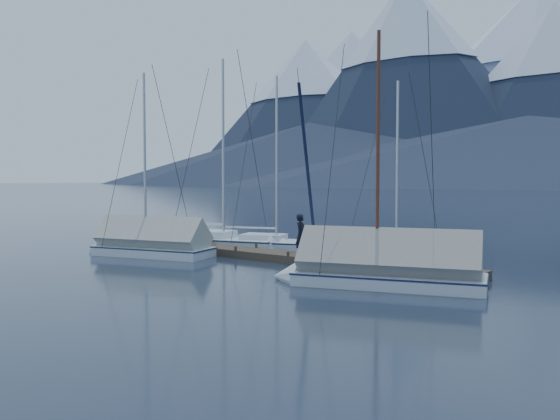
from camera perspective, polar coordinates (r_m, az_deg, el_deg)
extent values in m
plane|color=black|center=(24.45, -2.97, -5.35)|extent=(1000.00, 1000.00, 0.00)
cone|color=#475675|center=(521.42, 6.88, 9.75)|extent=(308.00, 308.00, 130.00)
cone|color=silver|center=(527.29, 6.91, 13.87)|extent=(133.24, 133.24, 54.60)
cone|color=#475675|center=(480.38, 23.87, 11.30)|extent=(352.00, 352.00, 150.00)
cone|color=silver|center=(488.87, 23.98, 16.40)|extent=(152.28, 152.28, 63.00)
cone|color=#192133|center=(398.53, 2.48, 9.33)|extent=(209.00, 209.00, 95.00)
cone|color=silver|center=(402.59, 2.48, 13.30)|extent=(90.41, 90.41, 39.90)
cone|color=#192133|center=(345.11, 11.90, 11.93)|extent=(190.00, 190.00, 115.00)
cone|color=silver|center=(351.99, 11.97, 17.38)|extent=(82.19, 82.19, 48.30)
cone|color=#192133|center=(325.98, 24.71, 10.03)|extent=(171.00, 171.00, 90.00)
cone|color=silver|center=(330.41, 24.81, 14.61)|extent=(73.97, 73.97, 37.80)
cone|color=#192133|center=(332.41, 2.86, 5.40)|extent=(364.00, 364.00, 35.00)
cone|color=#192133|center=(269.23, 22.68, 5.21)|extent=(416.00, 416.00, 30.00)
cube|color=#382D23|center=(25.93, 0.00, -4.48)|extent=(18.00, 1.50, 0.34)
cube|color=black|center=(30.08, -8.93, -3.91)|extent=(3.00, 1.30, 0.30)
cube|color=black|center=(25.96, 0.00, -4.96)|extent=(3.00, 1.30, 0.30)
cube|color=black|center=(22.71, 11.91, -6.18)|extent=(3.00, 1.30, 0.30)
cylinder|color=#382D23|center=(31.99, -10.41, -2.79)|extent=(0.12, 0.12, 0.35)
cylinder|color=#382D23|center=(31.10, -12.37, -2.97)|extent=(0.12, 0.12, 0.35)
cylinder|color=#382D23|center=(29.78, -6.65, -3.18)|extent=(0.12, 0.12, 0.35)
cylinder|color=#382D23|center=(28.83, -8.64, -3.40)|extent=(0.12, 0.12, 0.35)
cylinder|color=#382D23|center=(27.73, -2.30, -3.63)|extent=(0.12, 0.12, 0.35)
cylinder|color=#382D23|center=(26.70, -4.29, -3.89)|extent=(0.12, 0.12, 0.35)
cylinder|color=#382D23|center=(25.85, 2.71, -4.11)|extent=(0.12, 0.12, 0.35)
cylinder|color=#382D23|center=(24.75, 0.78, -4.42)|extent=(0.12, 0.12, 0.35)
cylinder|color=#382D23|center=(24.21, 8.45, -4.62)|extent=(0.12, 0.12, 0.35)
cylinder|color=#382D23|center=(23.03, 6.67, -5.00)|extent=(0.12, 0.12, 0.35)
cylinder|color=#382D23|center=(22.85, 14.97, -5.15)|extent=(0.12, 0.12, 0.35)
cylinder|color=#382D23|center=(21.59, 13.44, -5.60)|extent=(0.12, 0.12, 0.35)
cube|color=silver|center=(31.06, -6.18, -3.32)|extent=(7.23, 4.07, 0.76)
cube|color=silver|center=(31.10, -6.18, -3.95)|extent=(5.96, 2.80, 0.34)
cube|color=#19314D|center=(31.03, -6.18, -2.73)|extent=(7.30, 4.11, 0.07)
cone|color=silver|center=(29.33, 0.57, -3.68)|extent=(1.81, 2.46, 2.20)
cube|color=silver|center=(31.17, -6.74, -2.29)|extent=(2.75, 2.20, 0.34)
cylinder|color=#B2B7BF|center=(30.69, -5.49, 5.87)|extent=(0.14, 0.14, 9.16)
cylinder|color=#B2B7BF|center=(31.54, -8.00, -1.29)|extent=(3.00, 0.94, 0.10)
cylinder|color=#26262B|center=(29.90, -2.58, 5.96)|extent=(0.97, 3.34, 9.17)
cube|color=silver|center=(29.90, -1.06, -3.58)|extent=(6.48, 4.06, 0.68)
cube|color=silver|center=(29.93, -1.06, -4.16)|extent=(5.29, 2.87, 0.31)
cube|color=#171E45|center=(29.86, -1.06, -3.03)|extent=(6.54, 4.10, 0.06)
cone|color=silver|center=(28.90, 5.57, -3.82)|extent=(1.74, 2.24, 1.97)
cube|color=silver|center=(29.95, -1.62, -2.62)|extent=(2.52, 2.09, 0.31)
cylinder|color=#B2B7BF|center=(29.58, -0.32, 4.96)|extent=(0.12, 0.12, 8.20)
cylinder|color=#B2B7BF|center=(30.16, -2.90, -1.70)|extent=(2.63, 1.05, 0.09)
cylinder|color=#26262B|center=(29.11, 2.55, 4.99)|extent=(1.10, 2.91, 8.21)
cube|color=silver|center=(25.48, 10.44, -4.81)|extent=(5.52, 2.25, 0.59)
cube|color=silver|center=(25.52, 10.43, -5.41)|extent=(4.65, 1.38, 0.27)
cube|color=navy|center=(25.45, 10.44, -4.25)|extent=(5.58, 2.27, 0.05)
cone|color=silver|center=(23.93, 16.66, -5.39)|extent=(1.13, 1.80, 1.72)
cube|color=silver|center=(25.57, 9.94, -3.80)|extent=(1.99, 1.41, 0.27)
cylinder|color=#B2B7BF|center=(25.05, 11.21, 3.97)|extent=(0.11, 0.11, 7.18)
cylinder|color=#B2B7BF|center=(25.88, 8.80, -2.81)|extent=(2.42, 0.29, 0.08)
cylinder|color=#26262B|center=(24.35, 13.88, 3.97)|extent=(0.25, 2.71, 7.19)
cube|color=silver|center=(20.05, 10.42, -6.90)|extent=(6.54, 4.06, 0.66)
cube|color=silver|center=(20.10, 10.41, -7.73)|extent=(5.35, 2.83, 0.30)
cube|color=#181C4A|center=(20.00, 10.43, -6.11)|extent=(6.60, 4.10, 0.06)
cone|color=silver|center=(20.93, 0.80, -6.43)|extent=(1.71, 2.34, 2.10)
cylinder|color=#592819|center=(19.84, 9.40, 5.49)|extent=(0.12, 0.12, 7.95)
cylinder|color=#592819|center=(19.77, 13.29, -4.36)|extent=(2.65, 0.98, 0.09)
cylinder|color=#26262B|center=(20.19, 5.08, 5.47)|extent=(1.02, 2.94, 7.96)
cube|color=gray|center=(19.94, 10.44, -4.84)|extent=(6.26, 3.99, 2.23)
cube|color=silver|center=(27.93, -12.12, -4.12)|extent=(5.89, 3.40, 0.66)
cube|color=silver|center=(27.97, -12.12, -4.72)|extent=(4.84, 2.32, 0.30)
cube|color=#162944|center=(27.90, -12.13, -3.55)|extent=(5.95, 3.43, 0.06)
cone|color=silver|center=(29.92, -17.16, -3.71)|extent=(1.56, 2.13, 1.91)
cylinder|color=#B2B7BF|center=(27.97, -12.88, 4.70)|extent=(0.12, 0.12, 7.94)
cylinder|color=#B2B7BF|center=(27.27, -10.45, -2.32)|extent=(2.43, 0.76, 0.09)
cylinder|color=#26262B|center=(28.82, -15.12, 4.62)|extent=(0.77, 2.71, 7.95)
cube|color=#9EA096|center=(27.86, -12.14, -2.64)|extent=(5.63, 3.36, 2.02)
imported|color=black|center=(25.01, 2.04, -2.37)|extent=(0.53, 0.70, 1.74)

